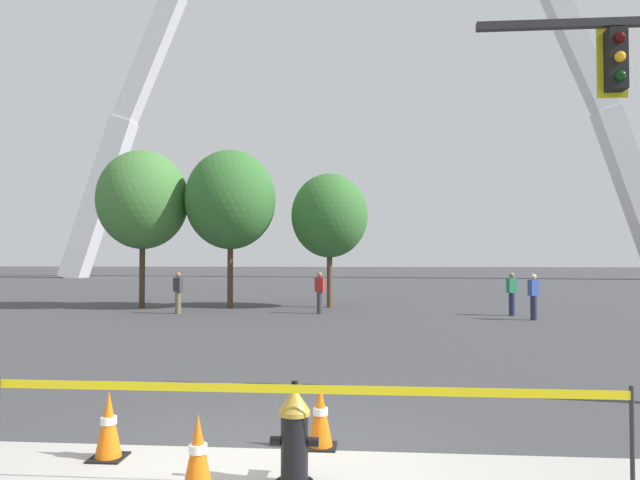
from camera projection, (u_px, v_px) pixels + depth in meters
ground_plane at (273, 460)px, 6.15m from camera, size 240.00×240.00×0.00m
fire_hydrant at (295, 436)px, 5.46m from camera, size 0.46×0.48×0.99m
caution_tape_barrier at (301, 415)px, 5.31m from camera, size 5.92×0.07×1.03m
traffic_cone_by_hydrant at (320, 416)px, 6.54m from camera, size 0.36×0.36×0.73m
traffic_cone_mid_sidewalk at (109, 426)px, 6.18m from camera, size 0.36×0.36×0.73m
traffic_cone_curb_edge at (198, 455)px, 5.27m from camera, size 0.36×0.36×0.73m
monument_arch at (357, 58)px, 58.30m from camera, size 61.48×2.27×50.28m
tree_far_left at (143, 200)px, 24.70m from camera, size 3.86×3.86×6.75m
tree_left_mid at (231, 200)px, 24.49m from camera, size 3.84×3.84×6.72m
tree_center_left at (330, 216)px, 24.87m from camera, size 3.30×3.30×5.78m
pedestrian_walking_left at (534, 296)px, 19.78m from camera, size 0.39×0.34×1.59m
pedestrian_standing_center at (512, 293)px, 21.30m from camera, size 0.39×0.32×1.59m
pedestrian_walking_right at (178, 292)px, 22.00m from camera, size 0.39×0.32×1.59m
pedestrian_near_trees at (320, 292)px, 22.06m from camera, size 0.39×0.29×1.59m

